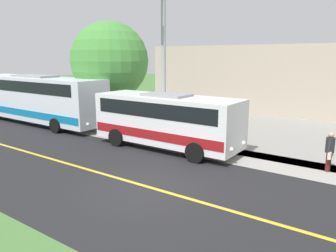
{
  "coord_description": "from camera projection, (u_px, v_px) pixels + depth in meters",
  "views": [
    {
      "loc": [
        8.42,
        6.81,
        4.54
      ],
      "look_at": [
        -3.5,
        -1.57,
        1.4
      ],
      "focal_mm": 34.8,
      "sensor_mm": 36.0,
      "label": 1
    }
  ],
  "objects": [
    {
      "name": "ground_plane",
      "position": [
        147.0,
        187.0,
        11.52
      ],
      "size": [
        120.0,
        120.0,
        0.0
      ],
      "primitive_type": "plane",
      "color": "#477238"
    },
    {
      "name": "road_surface",
      "position": [
        147.0,
        187.0,
        11.52
      ],
      "size": [
        8.0,
        100.0,
        0.01
      ],
      "primitive_type": "cube",
      "color": "black",
      "rests_on": "ground"
    },
    {
      "name": "sidewalk",
      "position": [
        215.0,
        152.0,
        15.68
      ],
      "size": [
        2.4,
        100.0,
        0.01
      ],
      "primitive_type": "cube",
      "color": "#9E9991",
      "rests_on": "ground"
    },
    {
      "name": "parking_lot_surface",
      "position": [
        314.0,
        132.0,
        19.75
      ],
      "size": [
        14.0,
        36.0,
        0.01
      ],
      "primitive_type": "cube",
      "color": "gray",
      "rests_on": "ground"
    },
    {
      "name": "road_centre_line",
      "position": [
        147.0,
        187.0,
        11.52
      ],
      "size": [
        0.16,
        100.0,
        0.0
      ],
      "primitive_type": "cube",
      "color": "gold",
      "rests_on": "ground"
    },
    {
      "name": "shuttle_bus_front",
      "position": [
        167.0,
        118.0,
        16.1
      ],
      "size": [
        2.6,
        7.66,
        2.75
      ],
      "color": "white",
      "rests_on": "ground"
    },
    {
      "name": "transit_bus_rear",
      "position": [
        36.0,
        97.0,
        22.26
      ],
      "size": [
        2.69,
        11.89,
        3.28
      ],
      "color": "silver",
      "rests_on": "ground"
    },
    {
      "name": "pedestrian_with_bags",
      "position": [
        330.0,
        151.0,
        12.97
      ],
      "size": [
        0.72,
        0.34,
        1.59
      ],
      "color": "#4C1919",
      "rests_on": "ground"
    },
    {
      "name": "street_light_pole",
      "position": [
        162.0,
        59.0,
        16.13
      ],
      "size": [
        1.97,
        0.24,
        7.99
      ],
      "color": "#9E9EA3",
      "rests_on": "ground"
    },
    {
      "name": "tree_curbside",
      "position": [
        110.0,
        61.0,
        21.65
      ],
      "size": [
        5.17,
        5.17,
        6.81
      ],
      "color": "brown",
      "rests_on": "ground"
    },
    {
      "name": "commercial_building",
      "position": [
        300.0,
        78.0,
        28.15
      ],
      "size": [
        10.0,
        24.0,
        5.42
      ],
      "primitive_type": "cube",
      "color": "#B7A893",
      "rests_on": "ground"
    }
  ]
}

